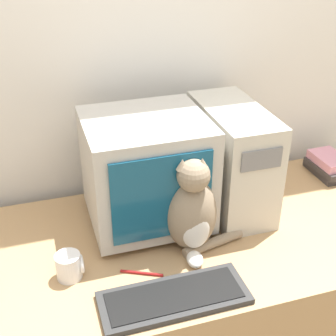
% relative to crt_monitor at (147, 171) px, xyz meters
% --- Properties ---
extents(wall_back, '(7.00, 0.05, 2.50)m').
position_rel_crt_monitor_xyz_m(wall_back, '(0.09, 0.31, 0.28)').
color(wall_back, silver).
rests_on(wall_back, ground_plane).
extents(desk, '(1.71, 0.74, 0.76)m').
position_rel_crt_monitor_xyz_m(desk, '(0.09, -0.13, -0.58)').
color(desk, tan).
rests_on(desk, ground_plane).
extents(crt_monitor, '(0.40, 0.37, 0.39)m').
position_rel_crt_monitor_xyz_m(crt_monitor, '(0.00, 0.00, 0.00)').
color(crt_monitor, '#BCB7AD').
rests_on(crt_monitor, desk).
extents(computer_tower, '(0.20, 0.43, 0.38)m').
position_rel_crt_monitor_xyz_m(computer_tower, '(0.32, 0.02, -0.01)').
color(computer_tower, beige).
rests_on(computer_tower, desk).
extents(keyboard, '(0.43, 0.16, 0.02)m').
position_rel_crt_monitor_xyz_m(keyboard, '(-0.03, -0.40, -0.19)').
color(keyboard, '#2D2D2D').
rests_on(keyboard, desk).
extents(cat, '(0.27, 0.22, 0.34)m').
position_rel_crt_monitor_xyz_m(cat, '(0.10, -0.19, -0.06)').
color(cat, gray).
rests_on(cat, desk).
extents(book_stack, '(0.15, 0.20, 0.09)m').
position_rel_crt_monitor_xyz_m(book_stack, '(0.81, 0.09, -0.16)').
color(book_stack, '#383333').
rests_on(book_stack, desk).
extents(pen, '(0.12, 0.07, 0.01)m').
position_rel_crt_monitor_xyz_m(pen, '(-0.09, -0.26, -0.20)').
color(pen, maroon).
rests_on(pen, desk).
extents(mug, '(0.08, 0.08, 0.08)m').
position_rel_crt_monitor_xyz_m(mug, '(-0.30, -0.21, -0.16)').
color(mug, white).
rests_on(mug, desk).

